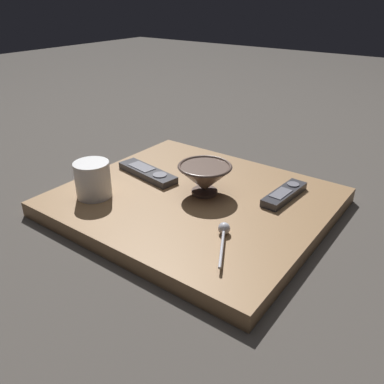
# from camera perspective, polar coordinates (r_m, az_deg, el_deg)

# --- Properties ---
(ground_plane) EXTENTS (6.00, 6.00, 0.00)m
(ground_plane) POSITION_cam_1_polar(r_m,az_deg,el_deg) (1.02, 0.30, -2.39)
(ground_plane) COLOR #47423D
(table) EXTENTS (0.64, 0.57, 0.04)m
(table) POSITION_cam_1_polar(r_m,az_deg,el_deg) (1.01, 0.30, -1.44)
(table) COLOR #936D47
(table) RESTS_ON ground
(cereal_bowl) EXTENTS (0.14, 0.14, 0.08)m
(cereal_bowl) POSITION_cam_1_polar(r_m,az_deg,el_deg) (0.99, 1.85, 2.09)
(cereal_bowl) COLOR brown
(cereal_bowl) RESTS_ON table
(coffee_mug) EXTENTS (0.09, 0.09, 0.09)m
(coffee_mug) POSITION_cam_1_polar(r_m,az_deg,el_deg) (1.01, -14.13, 1.76)
(coffee_mug) COLOR white
(coffee_mug) RESTS_ON table
(teaspoon) EXTENTS (0.08, 0.13, 0.03)m
(teaspoon) POSITION_cam_1_polar(r_m,az_deg,el_deg) (0.83, 4.60, -5.79)
(teaspoon) COLOR silver
(teaspoon) RESTS_ON table
(tv_remote_near) EXTENTS (0.05, 0.16, 0.02)m
(tv_remote_near) POSITION_cam_1_polar(r_m,az_deg,el_deg) (1.01, 13.20, -0.28)
(tv_remote_near) COLOR #38383D
(tv_remote_near) RESTS_ON table
(tv_remote_far) EXTENTS (0.20, 0.08, 0.02)m
(tv_remote_far) POSITION_cam_1_polar(r_m,az_deg,el_deg) (1.11, -6.45, 2.83)
(tv_remote_far) COLOR #38383D
(tv_remote_far) RESTS_ON table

